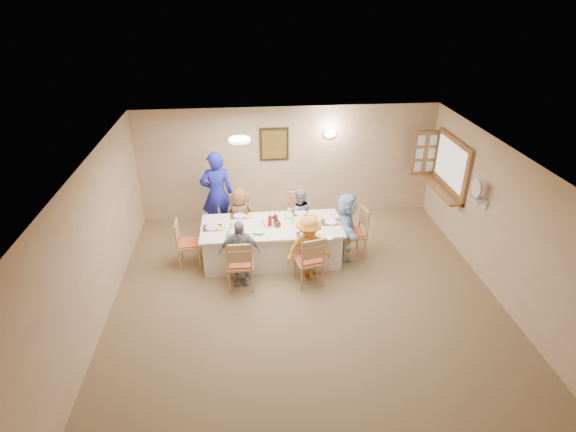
{
  "coord_description": "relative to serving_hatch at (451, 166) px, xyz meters",
  "views": [
    {
      "loc": [
        -0.89,
        -5.71,
        4.85
      ],
      "look_at": [
        -0.2,
        1.4,
        1.05
      ],
      "focal_mm": 28.0,
      "sensor_mm": 36.0,
      "label": 1
    }
  ],
  "objects": [
    {
      "name": "shutter_door",
      "position": [
        -0.26,
        0.76,
        0.0
      ],
      "size": [
        0.55,
        0.04,
        1.0
      ],
      "primitive_type": "cube",
      "color": "olive",
      "rests_on": "room_walls"
    },
    {
      "name": "chair_front_left",
      "position": [
        -4.3,
        -1.59,
        -1.0
      ],
      "size": [
        0.48,
        0.48,
        1.0
      ],
      "primitive_type": null,
      "rotation": [
        0.0,
        0.0,
        3.14
      ],
      "color": "tan",
      "rests_on": "ground"
    },
    {
      "name": "diner_right_end",
      "position": [
        -2.28,
        -0.79,
        -0.83
      ],
      "size": [
        1.37,
        0.82,
        1.34
      ],
      "primitive_type": "imported",
      "rotation": [
        0.0,
        0.0,
        1.4
      ],
      "color": "#A1CCF3",
      "rests_on": "ground"
    },
    {
      "name": "napkin_le",
      "position": [
        -4.62,
        -0.84,
        -0.73
      ],
      "size": [
        0.14,
        0.14,
        0.01
      ],
      "primitive_type": "cube",
      "color": "yellow",
      "rests_on": "dining_table"
    },
    {
      "name": "napkin_fl",
      "position": [
        -4.12,
        -1.26,
        -0.73
      ],
      "size": [
        0.15,
        0.15,
        0.01
      ],
      "primitive_type": "cube",
      "color": "yellow",
      "rests_on": "dining_table"
    },
    {
      "name": "ceiling_light",
      "position": [
        -4.21,
        -0.9,
        0.97
      ],
      "size": [
        0.36,
        0.36,
        0.05
      ],
      "primitive_type": "cylinder",
      "color": "white",
      "rests_on": "room_walls"
    },
    {
      "name": "napkin_bl",
      "position": [
        -4.12,
        -0.42,
        -0.73
      ],
      "size": [
        0.15,
        0.15,
        0.01
      ],
      "primitive_type": "cube",
      "color": "yellow",
      "rests_on": "dining_table"
    },
    {
      "name": "condiment_malt",
      "position": [
        -3.58,
        -0.86,
        -0.66
      ],
      "size": [
        0.13,
        0.13,
        0.15
      ],
      "primitive_type": "imported",
      "rotation": [
        0.0,
        0.0,
        0.03
      ],
      "color": "#501F15",
      "rests_on": "dining_table"
    },
    {
      "name": "plate_fl",
      "position": [
        -4.3,
        -1.21,
        -0.73
      ],
      "size": [
        0.23,
        0.23,
        0.01
      ],
      "primitive_type": "cylinder",
      "color": "white",
      "rests_on": "dining_table"
    },
    {
      "name": "bowl_b",
      "position": [
        -3.35,
        -0.51,
        -0.71
      ],
      "size": [
        0.19,
        0.19,
        0.06
      ],
      "primitive_type": "imported",
      "rotation": [
        0.0,
        0.0,
        -0.02
      ],
      "color": "white",
      "rests_on": "dining_table"
    },
    {
      "name": "placemat_fr",
      "position": [
        -3.1,
        -1.21,
        -0.74
      ],
      "size": [
        0.35,
        0.26,
        0.01
      ],
      "primitive_type": "cube",
      "color": "#472B19",
      "rests_on": "dining_table"
    },
    {
      "name": "placemat_br",
      "position": [
        -3.1,
        -0.37,
        -0.74
      ],
      "size": [
        0.33,
        0.24,
        0.01
      ],
      "primitive_type": "cube",
      "color": "#472B19",
      "rests_on": "dining_table"
    },
    {
      "name": "caregiver",
      "position": [
        -4.75,
        0.36,
        -0.59
      ],
      "size": [
        0.79,
        0.63,
        1.83
      ],
      "primitive_type": "imported",
      "rotation": [
        0.0,
        0.0,
        3.29
      ],
      "color": "#1D24AB",
      "rests_on": "ground"
    },
    {
      "name": "dining_table",
      "position": [
        -3.7,
        -0.79,
        -1.12
      ],
      "size": [
        2.62,
        1.11,
        0.76
      ],
      "primitive_type": "cube",
      "color": "white",
      "rests_on": "ground"
    },
    {
      "name": "placemat_le",
      "position": [
        -4.8,
        -0.79,
        -0.74
      ],
      "size": [
        0.35,
        0.26,
        0.01
      ],
      "primitive_type": "cube",
      "color": "#472B19",
      "rests_on": "dining_table"
    },
    {
      "name": "teacup_b",
      "position": [
        -3.31,
        -0.29,
        -0.7
      ],
      "size": [
        0.09,
        0.09,
        0.07
      ],
      "primitive_type": "imported",
      "rotation": [
        0.0,
        0.0,
        0.08
      ],
      "color": "white",
      "rests_on": "dining_table"
    },
    {
      "name": "napkin_re",
      "position": [
        -2.4,
        -0.84,
        -0.73
      ],
      "size": [
        0.13,
        0.13,
        0.01
      ],
      "primitive_type": "cube",
      "color": "yellow",
      "rests_on": "dining_table"
    },
    {
      "name": "condiment_ketchup",
      "position": [
        -3.73,
        -0.8,
        -0.62
      ],
      "size": [
        0.13,
        0.13,
        0.25
      ],
      "primitive_type": "imported",
      "rotation": [
        0.0,
        0.0,
        0.16
      ],
      "color": "#AB0E17",
      "rests_on": "dining_table"
    },
    {
      "name": "diner_back_right",
      "position": [
        -3.1,
        -0.11,
        -0.92
      ],
      "size": [
        0.59,
        0.47,
        1.17
      ],
      "primitive_type": "imported",
      "rotation": [
        0.0,
        0.0,
        3.17
      ],
      "color": "#9595AF",
      "rests_on": "ground"
    },
    {
      "name": "room_walls",
      "position": [
        -3.21,
        -2.4,
        0.01
      ],
      "size": [
        7.0,
        7.0,
        7.0
      ],
      "color": "tan",
      "rests_on": "ground"
    },
    {
      "name": "plate_le",
      "position": [
        -4.8,
        -0.79,
        -0.73
      ],
      "size": [
        0.24,
        0.24,
        0.01
      ],
      "primitive_type": "cylinder",
      "color": "white",
      "rests_on": "dining_table"
    },
    {
      "name": "diner_front_right",
      "position": [
        -3.1,
        -1.47,
        -0.87
      ],
      "size": [
        1.0,
        0.79,
        1.26
      ],
      "primitive_type": "imported",
      "rotation": [
        0.0,
        0.0,
        0.2
      ],
      "color": "orange",
      "rests_on": "ground"
    },
    {
      "name": "chair_back_left",
      "position": [
        -4.3,
        0.01,
        -1.02
      ],
      "size": [
        0.49,
        0.49,
        0.97
      ],
      "primitive_type": null,
      "rotation": [
        0.0,
        0.0,
        -0.06
      ],
      "color": "tan",
      "rests_on": "ground"
    },
    {
      "name": "placemat_bl",
      "position": [
        -4.3,
        -0.37,
        -0.74
      ],
      "size": [
        0.35,
        0.26,
        0.01
      ],
      "primitive_type": "cube",
      "color": "#472B19",
      "rests_on": "dining_table"
    },
    {
      "name": "chair_right_end",
      "position": [
        -2.15,
        -0.79,
        -0.99
      ],
      "size": [
        0.55,
        0.55,
        1.03
      ],
      "primitive_type": null,
      "rotation": [
        0.0,
        0.0,
        -1.45
      ],
      "color": "tan",
      "rests_on": "ground"
    },
    {
      "name": "drinking_glass",
      "position": [
        -3.85,
        -0.74,
        -0.68
      ],
      "size": [
        0.07,
        0.07,
        0.1
      ],
      "primitive_type": "cylinder",
      "color": "silver",
      "rests_on": "dining_table"
    },
    {
      "name": "chair_back_right",
      "position": [
        -3.1,
        0.01,
        -1.01
      ],
      "size": [
        0.52,
        0.52,
        0.98
      ],
      "primitive_type": null,
      "rotation": [
        0.0,
        0.0,
        0.1
      ],
      "color": "tan",
      "rests_on": "ground"
    },
    {
      "name": "wall_sconce",
      "position": [
        -2.31,
        1.04,
        0.4
      ],
      "size": [
        0.26,
        0.09,
        0.18
      ],
      "primitive_type": "ellipsoid",
      "color": "white",
      "rests_on": "room_walls"
    },
    {
      "name": "bowl_a",
      "position": [
        -3.94,
        -1.05,
        -0.71
      ],
      "size": [
        0.24,
        0.24,
        0.06
      ],
      "primitive_type": "imported",
      "rotation": [
        0.0,
        0.0,
        -0.01
      ],
      "color": "white",
      "rests_on": "dining_table"
    },
    {
      "name": "diner_front_left",
      "position": [
        -4.3,
        -1.47,
        -0.88
      ],
      "size": [
        0.76,
        0.37,
        1.25
      ],
      "primitive_type": "imported",
      "rotation": [
        0.0,
        0.0,
        -0.04
      ],
      "color": "#9A98A9",
      "rests_on": "ground"
    },
    {
      "name": "fan_shelf",
      "position": [
        -0.08,
        -1.35,
        -0.1
      ],
      "size": [
        0.22,
        0.36,
        0.03
      ],
      "primitive_type": "cube",
      "color": "white",
      "rests_on": "room_walls"
    },
    {
      "name": "chair_front_right",
      "position": [
        -3.1,
        -1.59,
        -1.0
      ],
      "size": [
        0.57,
        0.57,
        1.0
      ],
      "primitive_type": null,
      "rotation": [
        0.0,
        0.0,
        3.35
      ],
      "color": "tan",
      "rests_on": "ground"
    },
    {
      "name": "ground",
      "position": [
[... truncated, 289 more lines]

